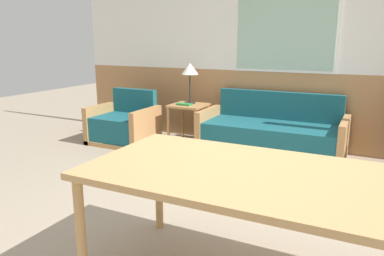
{
  "coord_description": "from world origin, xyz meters",
  "views": [
    {
      "loc": [
        0.89,
        -2.61,
        1.5
      ],
      "look_at": [
        -0.91,
        1.03,
        0.53
      ],
      "focal_mm": 35.0,
      "sensor_mm": 36.0,
      "label": 1
    }
  ],
  "objects_px": {
    "side_table": "(188,112)",
    "table_lamp": "(190,71)",
    "dining_table": "(260,184)",
    "couch": "(271,136)",
    "armchair": "(124,126)"
  },
  "relations": [
    {
      "from": "side_table",
      "to": "table_lamp",
      "type": "bearing_deg",
      "value": 102.24
    },
    {
      "from": "side_table",
      "to": "dining_table",
      "type": "distance_m",
      "value": 3.41
    },
    {
      "from": "couch",
      "to": "side_table",
      "type": "height_order",
      "value": "couch"
    },
    {
      "from": "table_lamp",
      "to": "dining_table",
      "type": "xyz_separation_m",
      "value": [
        1.91,
        -2.92,
        -0.35
      ]
    },
    {
      "from": "armchair",
      "to": "dining_table",
      "type": "bearing_deg",
      "value": -48.67
    },
    {
      "from": "side_table",
      "to": "table_lamp",
      "type": "xyz_separation_m",
      "value": [
        -0.02,
        0.09,
        0.59
      ]
    },
    {
      "from": "couch",
      "to": "side_table",
      "type": "distance_m",
      "value": 1.26
    },
    {
      "from": "armchair",
      "to": "side_table",
      "type": "height_order",
      "value": "armchair"
    },
    {
      "from": "couch",
      "to": "armchair",
      "type": "height_order",
      "value": "couch"
    },
    {
      "from": "couch",
      "to": "dining_table",
      "type": "bearing_deg",
      "value": -76.98
    },
    {
      "from": "dining_table",
      "to": "side_table",
      "type": "bearing_deg",
      "value": 123.74
    },
    {
      "from": "side_table",
      "to": "couch",
      "type": "bearing_deg",
      "value": -0.5
    },
    {
      "from": "armchair",
      "to": "table_lamp",
      "type": "height_order",
      "value": "table_lamp"
    },
    {
      "from": "couch",
      "to": "side_table",
      "type": "xyz_separation_m",
      "value": [
        -1.24,
        0.01,
        0.22
      ]
    },
    {
      "from": "couch",
      "to": "armchair",
      "type": "distance_m",
      "value": 2.14
    }
  ]
}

